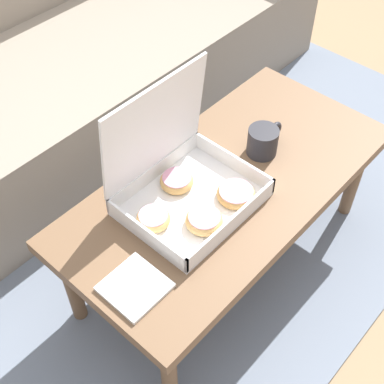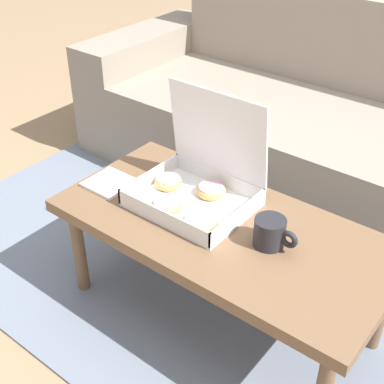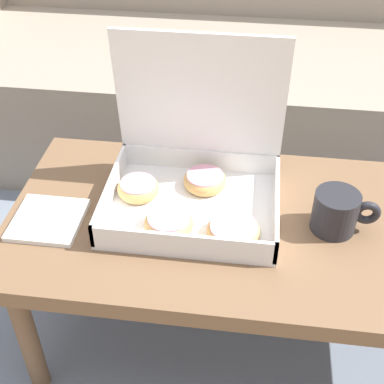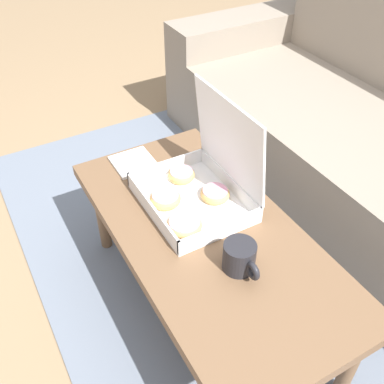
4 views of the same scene
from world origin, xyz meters
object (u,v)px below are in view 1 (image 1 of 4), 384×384
pastry_box (186,186)px  coffee_mug (263,141)px  coffee_table (228,191)px  couch (34,79)px

pastry_box → coffee_mug: bearing=-7.1°
coffee_table → pastry_box: size_ratio=2.89×
pastry_box → coffee_mug: (0.30, -0.04, -0.02)m
couch → coffee_table: bearing=-90.0°
coffee_table → pastry_box: (-0.14, 0.04, 0.10)m
couch → pastry_box: bearing=-98.5°
pastry_box → coffee_mug: 0.31m
pastry_box → couch: bearing=81.5°
couch → coffee_mug: 0.99m
coffee_table → coffee_mug: 0.19m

